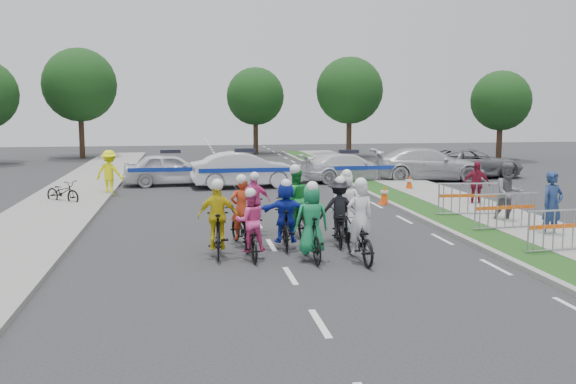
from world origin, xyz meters
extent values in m
plane|color=#28282B|center=(0.00, 0.00, 0.00)|extent=(90.00, 90.00, 0.00)
cube|color=gray|center=(5.10, 5.00, 0.06)|extent=(0.20, 60.00, 0.12)
cube|color=#224014|center=(5.80, 5.00, 0.06)|extent=(1.20, 60.00, 0.11)
cube|color=gray|center=(7.60, 5.00, 0.07)|extent=(2.40, 60.00, 0.13)
cube|color=gray|center=(-6.50, 5.00, 0.07)|extent=(3.00, 60.00, 0.13)
imported|color=black|center=(1.76, 1.02, 0.50)|extent=(0.73, 1.93, 1.00)
imported|color=white|center=(1.76, 0.97, 1.01)|extent=(0.62, 0.42, 1.67)
sphere|color=white|center=(1.76, 0.92, 1.80)|extent=(0.29, 0.29, 0.29)
imported|color=black|center=(0.69, 1.25, 0.53)|extent=(0.59, 1.79, 1.06)
imported|color=#17814A|center=(0.69, 1.20, 0.98)|extent=(0.80, 0.54, 1.59)
sphere|color=white|center=(0.69, 1.15, 1.72)|extent=(0.28, 0.28, 0.28)
imported|color=black|center=(-0.67, 1.69, 0.43)|extent=(0.67, 1.68, 0.87)
imported|color=#F34398|center=(-0.67, 1.64, 0.90)|extent=(0.73, 0.59, 1.44)
sphere|color=white|center=(-0.67, 1.59, 1.56)|extent=(0.25, 0.25, 0.25)
imported|color=black|center=(-1.40, 2.01, 0.53)|extent=(0.59, 1.80, 1.07)
imported|color=yellow|center=(-1.40, 1.96, 0.98)|extent=(0.96, 0.44, 1.60)
sphere|color=white|center=(-1.40, 1.91, 1.73)|extent=(0.28, 0.28, 0.28)
imported|color=black|center=(1.73, 2.87, 0.46)|extent=(0.88, 1.81, 0.91)
imported|color=black|center=(1.73, 2.82, 0.94)|extent=(1.06, 0.71, 1.52)
sphere|color=white|center=(1.73, 2.77, 1.64)|extent=(0.26, 0.26, 0.26)
imported|color=black|center=(0.30, 2.59, 0.50)|extent=(0.62, 1.71, 1.01)
imported|color=#182DB9|center=(0.30, 2.54, 0.94)|extent=(1.44, 0.57, 1.51)
sphere|color=white|center=(0.30, 2.49, 1.63)|extent=(0.26, 0.26, 0.26)
imported|color=black|center=(-0.75, 3.11, 0.47)|extent=(0.97, 1.89, 0.95)
imported|color=red|center=(-0.75, 3.06, 0.97)|extent=(0.64, 0.48, 1.58)
sphere|color=white|center=(-0.75, 3.01, 1.70)|extent=(0.27, 0.27, 0.27)
imported|color=black|center=(2.09, 3.61, 0.54)|extent=(0.85, 1.85, 1.07)
imported|color=white|center=(2.09, 3.56, 0.98)|extent=(0.87, 0.66, 1.61)
sphere|color=white|center=(2.09, 3.51, 1.73)|extent=(0.28, 0.28, 0.28)
imported|color=black|center=(0.79, 4.10, 0.51)|extent=(1.02, 2.04, 1.02)
imported|color=green|center=(0.79, 4.05, 1.03)|extent=(0.93, 0.78, 1.70)
sphere|color=white|center=(0.79, 4.00, 1.84)|extent=(0.29, 0.29, 0.29)
imported|color=black|center=(-0.26, 4.61, 0.50)|extent=(0.65, 1.70, 0.99)
imported|color=#FB45AC|center=(-0.26, 4.56, 0.93)|extent=(0.91, 0.46, 1.49)
sphere|color=white|center=(-0.26, 4.51, 1.61)|extent=(0.26, 0.26, 0.26)
imported|color=silver|center=(-2.78, 16.08, 0.72)|extent=(4.35, 2.04, 1.44)
imported|color=silver|center=(0.42, 14.77, 0.77)|extent=(4.77, 1.99, 1.53)
imported|color=silver|center=(5.41, 16.14, 0.67)|extent=(4.81, 2.50, 1.33)
imported|color=silver|center=(9.23, 15.96, 0.77)|extent=(5.52, 2.74, 1.54)
imported|color=slate|center=(11.82, 16.90, 0.71)|extent=(5.13, 2.39, 1.42)
imported|color=navy|center=(7.53, 2.67, 0.91)|extent=(0.74, 0.58, 1.81)
imported|color=slate|center=(7.43, 4.82, 0.94)|extent=(0.93, 0.73, 1.88)
imported|color=maroon|center=(7.94, 8.09, 0.81)|extent=(1.01, 0.62, 1.61)
imported|color=#F9FF0D|center=(-5.12, 13.22, 0.90)|extent=(1.32, 1.04, 1.79)
cube|color=#F24C0C|center=(4.95, 9.17, 0.01)|extent=(0.40, 0.40, 0.03)
cone|color=#F24C0C|center=(4.95, 9.17, 0.35)|extent=(0.36, 0.36, 0.70)
cylinder|color=silver|center=(4.95, 9.17, 0.45)|extent=(0.29, 0.29, 0.08)
cube|color=#F24C0C|center=(7.03, 12.34, 0.01)|extent=(0.40, 0.40, 0.03)
cone|color=#F24C0C|center=(7.03, 12.34, 0.35)|extent=(0.36, 0.36, 0.70)
cylinder|color=silver|center=(7.03, 12.34, 0.45)|extent=(0.29, 0.29, 0.08)
imported|color=black|center=(-6.54, 11.07, 0.43)|extent=(1.63, 1.49, 0.86)
cylinder|color=#382619|center=(9.00, 30.00, 1.62)|extent=(0.36, 0.36, 3.25)
sphere|color=black|center=(9.00, 30.00, 4.55)|extent=(4.55, 4.55, 4.55)
cylinder|color=#382619|center=(18.00, 26.00, 1.38)|extent=(0.36, 0.36, 2.75)
sphere|color=black|center=(18.00, 26.00, 3.85)|extent=(3.85, 3.85, 3.85)
cylinder|color=#382619|center=(-9.00, 32.00, 1.75)|extent=(0.36, 0.36, 3.50)
sphere|color=black|center=(-9.00, 32.00, 4.90)|extent=(4.90, 4.90, 4.90)
cylinder|color=#382619|center=(3.00, 34.00, 1.50)|extent=(0.36, 0.36, 3.00)
sphere|color=black|center=(3.00, 34.00, 4.20)|extent=(4.20, 4.20, 4.20)
camera|label=1|loc=(-2.12, -12.91, 3.55)|focal=40.00mm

